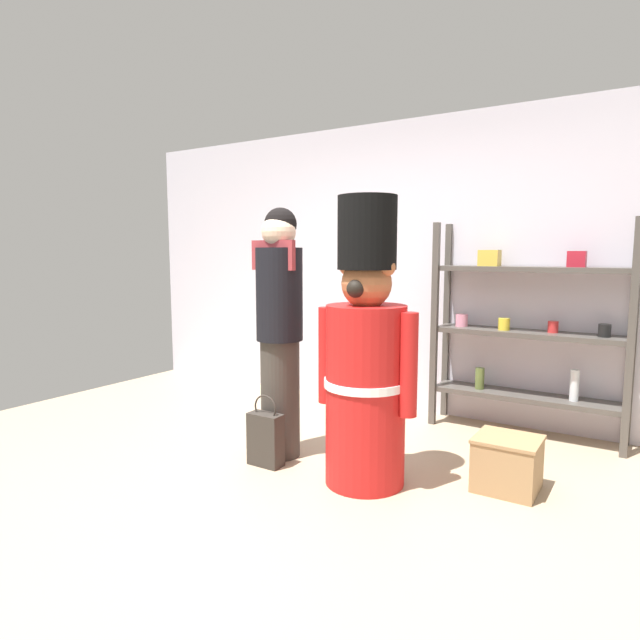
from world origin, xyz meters
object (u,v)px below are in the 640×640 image
at_px(shopping_bag, 266,438).
at_px(display_crate, 507,463).
at_px(merchandise_shelf, 527,330).
at_px(person_shopper, 280,326).
at_px(teddy_bear_guard, 366,362).

xyz_separation_m(shopping_bag, display_crate, (1.47, 0.48, -0.02)).
distance_m(shopping_bag, display_crate, 1.55).
distance_m(merchandise_shelf, person_shopper, 1.96).
relative_size(merchandise_shelf, shopping_bag, 3.43).
bearing_deg(person_shopper, shopping_bag, -82.97).
bearing_deg(shopping_bag, display_crate, 18.17).
height_order(teddy_bear_guard, person_shopper, teddy_bear_guard).
xyz_separation_m(person_shopper, shopping_bag, (0.03, -0.20, -0.74)).
relative_size(person_shopper, display_crate, 4.61).
xyz_separation_m(merchandise_shelf, person_shopper, (-1.35, -1.41, 0.09)).
height_order(merchandise_shelf, teddy_bear_guard, teddy_bear_guard).
bearing_deg(merchandise_shelf, teddy_bear_guard, -112.78).
bearing_deg(merchandise_shelf, person_shopper, -133.81).
bearing_deg(teddy_bear_guard, display_crate, 25.53).
bearing_deg(display_crate, teddy_bear_guard, -154.47).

